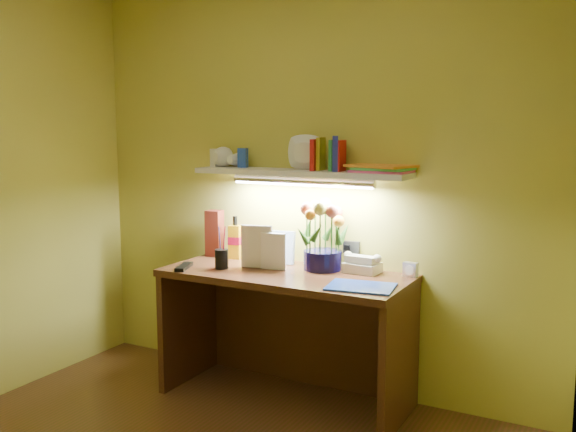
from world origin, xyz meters
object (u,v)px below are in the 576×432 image
at_px(desk, 285,336).
at_px(desk_clock, 410,269).
at_px(telephone, 362,263).
at_px(whisky_bottle, 235,237).
at_px(flower_bouquet, 323,236).

distance_m(desk, desk_clock, 0.81).
xyz_separation_m(desk, desk_clock, (0.65, 0.23, 0.41)).
bearing_deg(telephone, whisky_bottle, -176.40).
distance_m(desk, flower_bouquet, 0.61).
bearing_deg(whisky_bottle, telephone, 0.27).
height_order(desk, flower_bouquet, flower_bouquet).
bearing_deg(telephone, flower_bouquet, -168.55).
height_order(flower_bouquet, desk_clock, flower_bouquet).
height_order(desk, desk_clock, desk_clock).
xyz_separation_m(desk, flower_bouquet, (0.15, 0.16, 0.57)).
distance_m(flower_bouquet, whisky_bottle, 0.61).
xyz_separation_m(desk_clock, whisky_bottle, (-1.11, -0.04, 0.09)).
distance_m(telephone, whisky_bottle, 0.85).
distance_m(desk, whisky_bottle, 0.71).
bearing_deg(desk_clock, telephone, -163.45).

